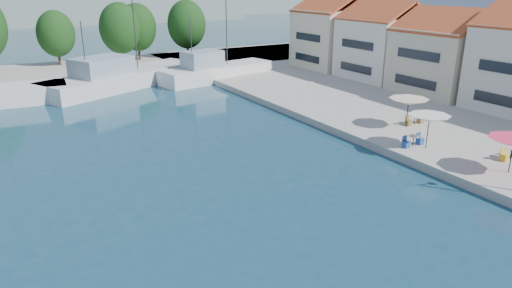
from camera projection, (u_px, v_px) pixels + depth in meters
quay_right at (453, 103)px, 44.94m from camera, size 32.00×92.00×0.60m
quay_far at (67, 72)px, 60.57m from camera, size 90.00×16.00×0.60m
building_04 at (447, 50)px, 46.76m from camera, size 9.00×8.80×9.20m
building_05 at (383, 38)px, 53.98m from camera, size 8.40×8.80×9.70m
building_06 at (334, 30)px, 61.21m from camera, size 9.00×8.80×10.20m
trawler_03 at (122, 78)px, 52.77m from camera, size 20.56×13.26×10.20m
trawler_04 at (215, 72)px, 56.51m from camera, size 15.53×6.76×10.20m
tree_05 at (56, 34)px, 62.43m from camera, size 5.03×5.03×7.45m
tree_06 at (120, 28)px, 64.03m from camera, size 5.69×5.69×8.42m
tree_07 at (137, 27)px, 66.84m from camera, size 5.53×5.53×8.18m
tree_08 at (187, 24)px, 69.15m from camera, size 5.78×5.78×8.56m
umbrella_white at (429, 118)px, 31.12m from camera, size 2.83×2.83×2.39m
umbrella_cream at (409, 102)px, 35.66m from camera, size 3.08×3.08×2.35m
cafe_table_01 at (511, 155)px, 29.74m from camera, size 1.82×0.70×0.76m
cafe_table_02 at (413, 142)px, 32.10m from camera, size 1.82×0.70×0.76m
cafe_table_03 at (414, 121)px, 37.05m from camera, size 1.82×0.70×0.76m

